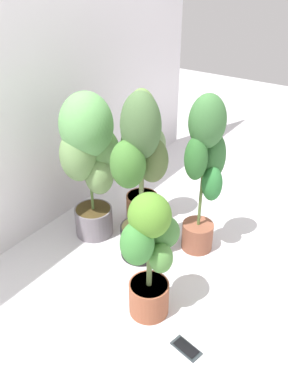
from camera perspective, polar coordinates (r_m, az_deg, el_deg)
name	(u,v)px	position (r m, az deg, el deg)	size (l,w,h in m)	color
ground_plane	(161,268)	(2.31, 2.41, -10.88)	(8.00, 8.00, 0.00)	silver
mylar_back_wall	(33,69)	(2.34, -15.71, 16.70)	(3.20, 0.01, 2.00)	silver
potted_plant_front_left	(150,252)	(1.82, 0.86, -8.63)	(0.35, 0.26, 0.69)	#995237
potted_plant_back_center	(90,154)	(2.29, -7.81, 5.47)	(0.45, 0.38, 0.92)	slate
potted_plant_center	(140,174)	(2.09, -0.52, 2.57)	(0.36, 0.29, 0.99)	black
potted_plant_back_right	(142,153)	(2.41, -0.29, 5.64)	(0.36, 0.28, 0.90)	brown
potted_plant_front_right	(205,167)	(2.17, 8.83, 3.59)	(0.29, 0.27, 0.96)	brown
cell_phone	(186,348)	(1.94, 6.12, -21.53)	(0.10, 0.16, 0.01)	#2D3539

